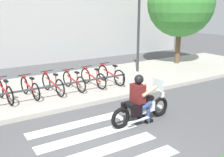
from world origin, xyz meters
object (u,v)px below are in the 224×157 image
object	(u,v)px
bicycle_2	(5,91)
bike_rack	(46,88)
motorcycle	(142,107)
bicycle_3	(30,88)
tree_near_rack	(181,3)
street_lamp	(139,17)
rider	(140,96)
bicycle_6	(93,78)
bicycle_7	(111,75)
bicycle_4	(53,84)
bicycle_5	(74,81)

from	to	relation	value
bicycle_2	bike_rack	bearing A→B (deg)	-24.19
motorcycle	bicycle_2	world-z (taller)	motorcycle
bicycle_3	tree_near_rack	bearing A→B (deg)	9.81
bicycle_3	bike_rack	bearing A→B (deg)	-53.42
motorcycle	street_lamp	xyz separation A→B (m)	(3.24, 4.46, 2.27)
rider	tree_near_rack	world-z (taller)	tree_near_rack
bicycle_6	bicycle_7	xyz separation A→B (m)	(0.82, -0.00, 0.02)
bicycle_2	tree_near_rack	distance (m)	9.88
bicycle_2	bicycle_4	world-z (taller)	bicycle_2
bike_rack	bicycle_6	bearing A→B (deg)	15.12
rider	street_lamp	size ratio (longest dim) A/B	0.31
bicycle_2	bicycle_4	size ratio (longest dim) A/B	0.95
motorcycle	street_lamp	distance (m)	5.96
bicycle_7	street_lamp	xyz separation A→B (m)	(2.18, 1.07, 2.21)
bicycle_7	street_lamp	size ratio (longest dim) A/B	0.38
bicycle_5	bicycle_6	distance (m)	0.82
street_lamp	tree_near_rack	xyz separation A→B (m)	(3.05, 0.40, 0.63)
motorcycle	bicycle_2	distance (m)	4.56
bicycle_2	bicycle_3	size ratio (longest dim) A/B	1.01
rider	bicycle_5	xyz separation A→B (m)	(-0.51, 3.39, -0.32)
bicycle_2	bicycle_6	world-z (taller)	bicycle_2
bicycle_5	bicycle_7	bearing A→B (deg)	-0.03
bicycle_7	bicycle_6	bearing A→B (deg)	179.95
bicycle_2	motorcycle	bearing A→B (deg)	-48.00
bicycle_6	bicycle_4	bearing A→B (deg)	-179.99
bicycle_4	tree_near_rack	world-z (taller)	tree_near_rack
motorcycle	rider	world-z (taller)	rider
bicycle_7	tree_near_rack	xyz separation A→B (m)	(5.24, 1.47, 2.84)
motorcycle	bicycle_6	world-z (taller)	motorcycle
motorcycle	bicycle_7	world-z (taller)	motorcycle
bicycle_7	motorcycle	bearing A→B (deg)	-107.24
bicycle_4	street_lamp	size ratio (longest dim) A/B	0.37
bicycle_2	tree_near_rack	world-z (taller)	tree_near_rack
motorcycle	bicycle_7	xyz separation A→B (m)	(1.05, 3.39, 0.06)
rider	street_lamp	bearing A→B (deg)	53.39
bicycle_5	street_lamp	world-z (taller)	street_lamp
motorcycle	rider	bearing A→B (deg)	-179.76
bicycle_7	bike_rack	xyz separation A→B (m)	(-2.87, -0.55, 0.07)
bicycle_5	tree_near_rack	world-z (taller)	tree_near_rack
rider	motorcycle	bearing A→B (deg)	0.24
bicycle_6	tree_near_rack	bearing A→B (deg)	13.66
street_lamp	tree_near_rack	world-z (taller)	tree_near_rack
bike_rack	street_lamp	distance (m)	5.73
bicycle_5	bike_rack	distance (m)	1.35
rider	bicycle_3	size ratio (longest dim) A/B	0.90
bicycle_2	street_lamp	distance (m)	6.76
rider	bicycle_5	size ratio (longest dim) A/B	0.90
bicycle_7	bike_rack	world-z (taller)	bicycle_7
tree_near_rack	bicycle_4	bearing A→B (deg)	-169.17
bike_rack	street_lamp	xyz separation A→B (m)	(5.06, 1.63, 2.14)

